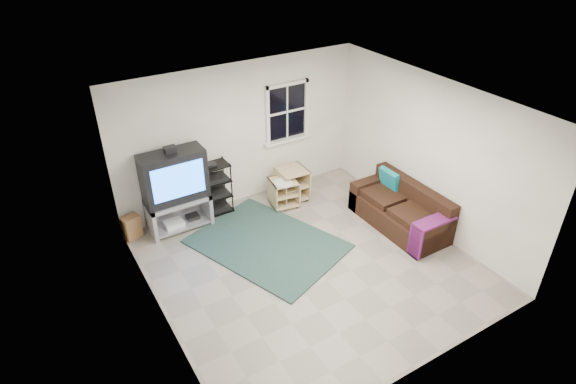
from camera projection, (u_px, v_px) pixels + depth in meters
room at (287, 116)px, 8.80m from camera, size 4.60×4.62×4.60m
tv_unit at (175, 184)px, 7.92m from camera, size 1.05×0.52×1.54m
av_rack at (216, 191)px, 8.52m from camera, size 0.50×0.36×1.00m
side_table_left at (291, 182)px, 9.00m from camera, size 0.55×0.55×0.62m
side_table_right at (283, 190)px, 8.80m from camera, size 0.54×0.54×0.55m
sofa at (401, 211)px, 8.24m from camera, size 0.80×1.80×0.82m
shag_rug at (267, 244)px, 7.91m from camera, size 2.41×2.78×0.03m
paper_bag at (132, 227)px, 7.98m from camera, size 0.33×0.27×0.41m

